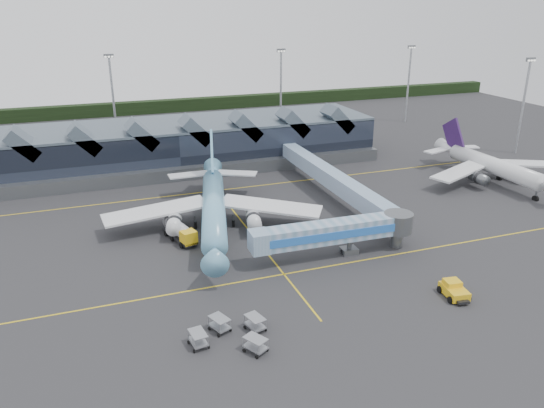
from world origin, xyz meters
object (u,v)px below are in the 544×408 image
object	(u,v)px
regional_jet	(490,165)
pushback_tug	(454,290)
jet_bridge	(343,231)
fuel_truck	(179,230)
main_airliner	(214,205)

from	to	relation	value
regional_jet	pushback_tug	size ratio (longest dim) A/B	7.05
jet_bridge	fuel_truck	size ratio (longest dim) A/B	2.90
regional_jet	jet_bridge	size ratio (longest dim) A/B	1.30
regional_jet	pushback_tug	bearing A→B (deg)	-137.31
main_airliner	fuel_truck	world-z (taller)	main_airliner
fuel_truck	pushback_tug	xyz separation A→B (m)	(28.97, -28.44, -0.75)
main_airliner	fuel_truck	xyz separation A→B (m)	(-6.33, -2.99, -2.26)
regional_jet	fuel_truck	world-z (taller)	regional_jet
main_airliner	jet_bridge	distance (m)	22.05
fuel_truck	main_airliner	bearing A→B (deg)	9.54
main_airliner	jet_bridge	world-z (taller)	main_airliner
regional_jet	pushback_tug	xyz separation A→B (m)	(-35.69, -35.13, -2.68)
regional_jet	jet_bridge	distance (m)	47.73
main_airliner	pushback_tug	size ratio (longest dim) A/B	8.82
main_airliner	pushback_tug	xyz separation A→B (m)	(22.63, -31.43, -3.01)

